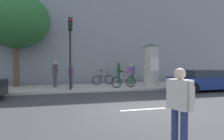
% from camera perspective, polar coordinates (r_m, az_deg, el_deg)
% --- Properties ---
extents(ground_plane, '(80.00, 80.00, 0.00)m').
position_cam_1_polar(ground_plane, '(7.72, 8.86, -11.01)').
color(ground_plane, '#38383A').
extents(sidewalk_curb, '(36.00, 4.00, 0.15)m').
position_cam_1_polar(sidewalk_curb, '(14.30, -2.74, -4.86)').
color(sidewalk_curb, '#B2ADA3').
rests_on(sidewalk_curb, ground_plane).
extents(lane_markings, '(25.80, 0.16, 0.01)m').
position_cam_1_polar(lane_markings, '(7.72, 8.86, -10.98)').
color(lane_markings, silver).
rests_on(lane_markings, ground_plane).
extents(building_backdrop, '(36.00, 5.00, 10.92)m').
position_cam_1_polar(building_backdrop, '(19.49, -6.04, 12.76)').
color(building_backdrop, gray).
rests_on(building_backdrop, ground_plane).
extents(traffic_light, '(0.24, 0.45, 4.27)m').
position_cam_1_polar(traffic_light, '(12.21, -11.76, 7.87)').
color(traffic_light, black).
rests_on(traffic_light, sidewalk_curb).
extents(poster_column, '(1.18, 1.18, 2.99)m').
position_cam_1_polar(poster_column, '(14.47, 10.98, 1.49)').
color(poster_column, '#B2ADA3').
rests_on(poster_column, sidewalk_curb).
extents(street_tree, '(4.54, 4.54, 6.49)m').
position_cam_1_polar(street_tree, '(15.60, -25.67, 12.58)').
color(street_tree, brown).
rests_on(street_tree, sidewalk_curb).
extents(pedestrian_with_backpack, '(0.45, 0.64, 1.61)m').
position_cam_1_polar(pedestrian_with_backpack, '(4.15, 18.83, -8.42)').
color(pedestrian_with_backpack, navy).
rests_on(pedestrian_with_backpack, ground_plane).
extents(pedestrian_in_light_jacket, '(0.42, 0.48, 1.74)m').
position_cam_1_polar(pedestrian_in_light_jacket, '(14.12, -15.87, -0.56)').
color(pedestrian_in_light_jacket, '#4C4C51').
rests_on(pedestrian_in_light_jacket, sidewalk_curb).
extents(pedestrian_near_pole, '(0.48, 0.60, 1.71)m').
position_cam_1_polar(pedestrian_near_pole, '(16.11, 1.99, -0.21)').
color(pedestrian_near_pole, '#1E5938').
rests_on(pedestrian_near_pole, sidewalk_curb).
extents(pedestrian_in_red_top, '(0.54, 0.54, 1.58)m').
position_cam_1_polar(pedestrian_in_red_top, '(15.28, 5.45, -0.62)').
color(pedestrian_in_red_top, '#1E5938').
rests_on(pedestrian_in_red_top, sidewalk_curb).
extents(pedestrian_in_dark_shirt, '(0.38, 0.62, 1.55)m').
position_cam_1_polar(pedestrian_in_dark_shirt, '(13.16, -11.57, -1.16)').
color(pedestrian_in_dark_shirt, '#4C4C51').
rests_on(pedestrian_in_dark_shirt, sidewalk_curb).
extents(bicycle_leaning, '(1.73, 0.49, 1.09)m').
position_cam_1_polar(bicycle_leaning, '(15.16, -2.58, -2.74)').
color(bicycle_leaning, black).
rests_on(bicycle_leaning, sidewalk_curb).
extents(bicycle_upright, '(1.76, 0.29, 1.09)m').
position_cam_1_polar(bicycle_upright, '(13.36, 3.38, -3.32)').
color(bicycle_upright, black).
rests_on(bicycle_upright, sidewalk_curb).
extents(parked_car_dark, '(4.46, 2.04, 1.34)m').
position_cam_1_polar(parked_car_dark, '(14.07, 24.74, -2.72)').
color(parked_car_dark, navy).
rests_on(parked_car_dark, ground_plane).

